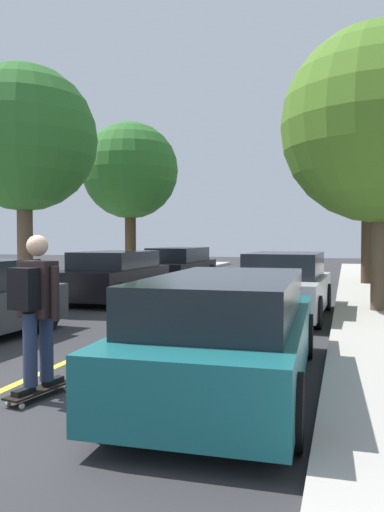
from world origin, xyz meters
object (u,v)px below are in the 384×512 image
(parked_car_left_far, at_px, (178,265))
(street_tree_right_nearest, at_px, (380,125))
(parked_car_right_nearest, at_px, (229,331))
(skateboarder, at_px, (36,303))
(street_tree_right_near, at_px, (367,147))
(skateboard, at_px, (39,390))
(parked_car_left_near, at_px, (113,276))
(street_tree_left_nearest, at_px, (24,139))
(parked_car_right_near, at_px, (285,286))
(street_tree_left_near, at_px, (130,171))

(parked_car_left_far, xyz_separation_m, street_tree_right_nearest, (6.87, -6.53, 3.54))
(parked_car_right_nearest, height_order, street_tree_right_nearest, street_tree_right_nearest)
(skateboarder, bearing_deg, street_tree_right_near, 74.64)
(skateboard, bearing_deg, parked_car_right_nearest, 27.70)
(parked_car_left_near, bearing_deg, street_tree_left_nearest, -147.84)
(parked_car_right_nearest, bearing_deg, street_tree_right_near, 81.43)
(skateboard, distance_m, skateboarder, 0.96)
(parked_car_left_far, bearing_deg, skateboard, -77.56)
(parked_car_right_near, bearing_deg, street_tree_right_near, 75.31)
(parked_car_left_far, height_order, parked_car_right_near, parked_car_right_near)
(parked_car_right_near, distance_m, skateboard, 6.82)
(street_tree_right_nearest, relative_size, skateboard, 7.22)
(parked_car_left_near, distance_m, skateboard, 8.59)
(parked_car_left_near, relative_size, parked_car_left_far, 0.88)
(street_tree_right_nearest, xyz_separation_m, skateboard, (-3.86, -7.13, -4.13))
(parked_car_left_far, xyz_separation_m, street_tree_right_near, (6.87, 0.36, 4.23))
(street_tree_left_nearest, bearing_deg, skateboarder, -53.87)
(parked_car_right_near, relative_size, street_tree_right_near, 0.58)
(street_tree_right_nearest, bearing_deg, skateboarder, -118.33)
(parked_car_left_near, height_order, parked_car_right_near, parked_car_right_near)
(parked_car_left_near, height_order, street_tree_left_near, street_tree_left_near)
(street_tree_left_near, bearing_deg, parked_car_left_near, -70.59)
(parked_car_right_nearest, relative_size, skateboard, 5.44)
(parked_car_left_near, relative_size, skateboard, 4.73)
(skateboard, xyz_separation_m, skateboarder, (-0.01, -0.03, 0.96))
(parked_car_left_far, xyz_separation_m, street_tree_left_near, (-1.97, -0.06, 3.68))
(parked_car_left_near, bearing_deg, street_tree_right_near, 41.16)
(street_tree_left_nearest, bearing_deg, skateboard, -53.70)
(parked_car_right_near, bearing_deg, parked_car_left_far, 124.47)
(parked_car_right_near, xyz_separation_m, skateboard, (-1.89, -6.52, -0.59))
(street_tree_left_near, xyz_separation_m, skateboard, (4.98, -13.60, -4.27))
(parked_car_right_nearest, distance_m, street_tree_right_near, 13.85)
(parked_car_left_far, relative_size, parked_car_right_nearest, 0.98)
(skateboard, bearing_deg, street_tree_left_near, 110.11)
(street_tree_right_near, bearing_deg, parked_car_left_far, -176.99)
(street_tree_left_near, distance_m, skateboarder, 14.89)
(parked_car_right_nearest, xyz_separation_m, street_tree_left_near, (-6.87, 12.61, 3.69))
(street_tree_left_nearest, height_order, skateboard, street_tree_left_nearest)
(street_tree_left_near, relative_size, skateboarder, 3.67)
(street_tree_right_nearest, bearing_deg, parked_car_right_nearest, -107.75)
(street_tree_left_nearest, bearing_deg, parked_car_right_nearest, -40.10)
(street_tree_right_nearest, xyz_separation_m, street_tree_right_near, (0.00, 6.89, 0.69))
(street_tree_right_near, bearing_deg, parked_car_right_near, -104.69)
(parked_car_left_far, distance_m, skateboard, 14.01)
(street_tree_left_nearest, bearing_deg, street_tree_right_nearest, 2.26)
(street_tree_right_near, xyz_separation_m, skateboard, (-3.86, -14.03, -4.82))
(street_tree_left_nearest, xyz_separation_m, street_tree_right_near, (8.84, 7.24, 0.56))
(street_tree_left_near, xyz_separation_m, skateboarder, (4.98, -13.64, -3.31))
(street_tree_right_near, bearing_deg, skateboarder, -105.36)
(parked_car_right_nearest, height_order, skateboarder, skateboarder)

